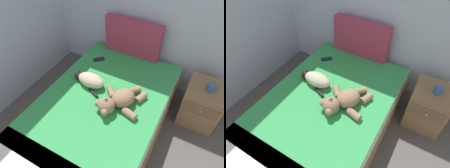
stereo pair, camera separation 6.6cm
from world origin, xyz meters
TOP-DOWN VIEW (x-y plane):
  - bed at (1.32, 3.39)m, footprint 1.35×2.09m
  - patterned_cushion at (1.25, 4.36)m, footprint 0.78×0.11m
  - cat at (1.07, 3.56)m, footprint 0.42×0.26m
  - teddy_bear at (1.51, 3.43)m, footprint 0.47×0.58m
  - cell_phone at (0.91, 4.02)m, footprint 0.16×0.16m
  - nightstand at (2.33, 4.07)m, footprint 0.43×0.48m
  - mug at (2.34, 4.05)m, footprint 0.12×0.08m

SIDE VIEW (x-z plane):
  - bed at x=1.32m, z-range 0.00..0.48m
  - nightstand at x=2.33m, z-range 0.00..0.55m
  - cell_phone at x=0.91m, z-range 0.48..0.49m
  - cat at x=1.07m, z-range 0.47..0.62m
  - teddy_bear at x=1.51m, z-range 0.46..0.66m
  - mug at x=2.34m, z-range 0.55..0.65m
  - patterned_cushion at x=1.25m, z-range 0.48..0.98m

